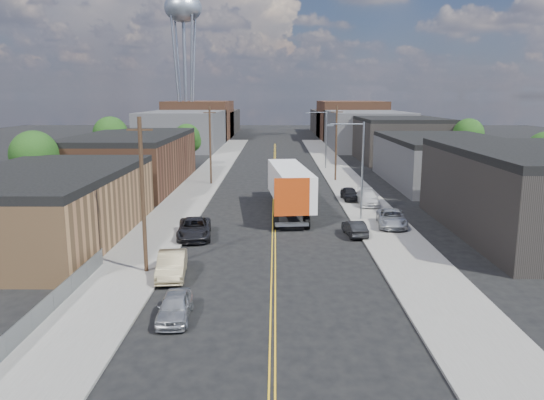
{
  "coord_description": "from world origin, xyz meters",
  "views": [
    {
      "loc": [
        0.12,
        -22.59,
        11.2
      ],
      "look_at": [
        -0.17,
        21.87,
        2.5
      ],
      "focal_mm": 35.0,
      "sensor_mm": 36.0,
      "label": 1
    }
  ],
  "objects_px": {
    "water_tower": "(183,14)",
    "car_left_c": "(194,228)",
    "car_left_a": "(175,307)",
    "car_left_b": "(172,265)",
    "car_right_oncoming": "(355,228)",
    "semi_truck": "(289,185)",
    "car_right_lot_b": "(367,198)",
    "car_right_lot_a": "(392,218)",
    "car_ahead_truck": "(293,172)",
    "car_right_lot_c": "(350,194)"
  },
  "relations": [
    {
      "from": "water_tower",
      "to": "semi_truck",
      "type": "xyz_separation_m",
      "value": [
        23.5,
        -80.63,
        -28.04
      ]
    },
    {
      "from": "car_left_a",
      "to": "car_left_c",
      "type": "relative_size",
      "value": 0.71
    },
    {
      "from": "water_tower",
      "to": "car_left_a",
      "type": "xyz_separation_m",
      "value": [
        17.0,
        -107.2,
        -29.96
      ]
    },
    {
      "from": "car_left_b",
      "to": "car_right_oncoming",
      "type": "height_order",
      "value": "car_left_b"
    },
    {
      "from": "car_left_b",
      "to": "car_right_lot_b",
      "type": "height_order",
      "value": "car_right_lot_b"
    },
    {
      "from": "semi_truck",
      "to": "car_right_oncoming",
      "type": "relative_size",
      "value": 4.56
    },
    {
      "from": "car_left_a",
      "to": "car_ahead_truck",
      "type": "distance_m",
      "value": 49.74
    },
    {
      "from": "car_left_a",
      "to": "semi_truck",
      "type": "bearing_deg",
      "value": 73.59
    },
    {
      "from": "semi_truck",
      "to": "car_right_lot_a",
      "type": "xyz_separation_m",
      "value": [
        8.68,
        -7.3,
        -1.74
      ]
    },
    {
      "from": "car_left_c",
      "to": "car_ahead_truck",
      "type": "height_order",
      "value": "car_left_c"
    },
    {
      "from": "water_tower",
      "to": "car_right_lot_b",
      "type": "xyz_separation_m",
      "value": [
        31.69,
        -78.56,
        -29.78
      ]
    },
    {
      "from": "car_left_c",
      "to": "car_right_lot_b",
      "type": "relative_size",
      "value": 1.13
    },
    {
      "from": "car_left_c",
      "to": "car_right_oncoming",
      "type": "height_order",
      "value": "car_left_c"
    },
    {
      "from": "semi_truck",
      "to": "car_left_a",
      "type": "height_order",
      "value": "semi_truck"
    },
    {
      "from": "car_left_a",
      "to": "car_left_b",
      "type": "relative_size",
      "value": 0.84
    },
    {
      "from": "semi_truck",
      "to": "car_left_b",
      "type": "distance_m",
      "value": 21.68
    },
    {
      "from": "water_tower",
      "to": "car_left_c",
      "type": "bearing_deg",
      "value": -80.31
    },
    {
      "from": "water_tower",
      "to": "car_right_lot_c",
      "type": "distance_m",
      "value": 87.05
    },
    {
      "from": "car_left_c",
      "to": "water_tower",
      "type": "bearing_deg",
      "value": 93.29
    },
    {
      "from": "water_tower",
      "to": "car_ahead_truck",
      "type": "relative_size",
      "value": 7.29
    },
    {
      "from": "car_right_lot_b",
      "to": "semi_truck",
      "type": "bearing_deg",
      "value": -165.13
    },
    {
      "from": "car_left_a",
      "to": "car_left_b",
      "type": "height_order",
      "value": "car_left_b"
    },
    {
      "from": "car_right_lot_a",
      "to": "car_right_lot_c",
      "type": "relative_size",
      "value": 1.3
    },
    {
      "from": "car_left_c",
      "to": "car_ahead_truck",
      "type": "bearing_deg",
      "value": 68.54
    },
    {
      "from": "water_tower",
      "to": "car_left_b",
      "type": "relative_size",
      "value": 7.67
    },
    {
      "from": "semi_truck",
      "to": "water_tower",
      "type": "bearing_deg",
      "value": 100.34
    },
    {
      "from": "car_right_lot_a",
      "to": "car_right_oncoming",
      "type": "bearing_deg",
      "value": -136.47
    },
    {
      "from": "semi_truck",
      "to": "car_right_lot_c",
      "type": "xyz_separation_m",
      "value": [
        6.7,
        4.63,
        -1.78
      ]
    },
    {
      "from": "car_right_oncoming",
      "to": "car_right_lot_a",
      "type": "xyz_separation_m",
      "value": [
        3.58,
        2.67,
        0.23
      ]
    },
    {
      "from": "car_right_lot_a",
      "to": "car_ahead_truck",
      "type": "distance_m",
      "value": 30.85
    },
    {
      "from": "semi_truck",
      "to": "car_left_a",
      "type": "distance_m",
      "value": 27.43
    },
    {
      "from": "car_left_a",
      "to": "car_left_b",
      "type": "distance_m",
      "value": 6.62
    },
    {
      "from": "car_left_a",
      "to": "car_right_lot_c",
      "type": "bearing_deg",
      "value": 64.4
    },
    {
      "from": "car_left_a",
      "to": "car_right_lot_b",
      "type": "relative_size",
      "value": 0.81
    },
    {
      "from": "car_left_c",
      "to": "car_right_oncoming",
      "type": "bearing_deg",
      "value": -3.2
    },
    {
      "from": "car_right_oncoming",
      "to": "car_right_lot_b",
      "type": "distance_m",
      "value": 12.44
    },
    {
      "from": "water_tower",
      "to": "car_left_c",
      "type": "height_order",
      "value": "water_tower"
    },
    {
      "from": "car_left_a",
      "to": "car_right_oncoming",
      "type": "height_order",
      "value": "car_left_a"
    },
    {
      "from": "car_left_c",
      "to": "car_right_lot_b",
      "type": "bearing_deg",
      "value": 32.04
    },
    {
      "from": "car_right_oncoming",
      "to": "car_ahead_truck",
      "type": "height_order",
      "value": "car_ahead_truck"
    },
    {
      "from": "water_tower",
      "to": "car_left_c",
      "type": "xyz_separation_m",
      "value": [
        15.6,
        -91.33,
        -29.86
      ]
    },
    {
      "from": "car_left_c",
      "to": "car_right_lot_c",
      "type": "relative_size",
      "value": 1.41
    },
    {
      "from": "car_left_c",
      "to": "semi_truck",
      "type": "bearing_deg",
      "value": 47.16
    },
    {
      "from": "car_left_a",
      "to": "car_right_lot_b",
      "type": "height_order",
      "value": "car_right_lot_b"
    },
    {
      "from": "car_left_c",
      "to": "car_right_lot_b",
      "type": "xyz_separation_m",
      "value": [
        16.09,
        12.77,
        0.09
      ]
    },
    {
      "from": "car_left_b",
      "to": "car_right_oncoming",
      "type": "xyz_separation_m",
      "value": [
        13.0,
        10.13,
        -0.15
      ]
    },
    {
      "from": "semi_truck",
      "to": "car_right_lot_a",
      "type": "relative_size",
      "value": 3.43
    },
    {
      "from": "car_left_b",
      "to": "car_right_lot_b",
      "type": "bearing_deg",
      "value": 47.89
    },
    {
      "from": "car_right_oncoming",
      "to": "water_tower",
      "type": "bearing_deg",
      "value": -78.72
    },
    {
      "from": "car_left_b",
      "to": "car_right_oncoming",
      "type": "relative_size",
      "value": 1.24
    }
  ]
}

